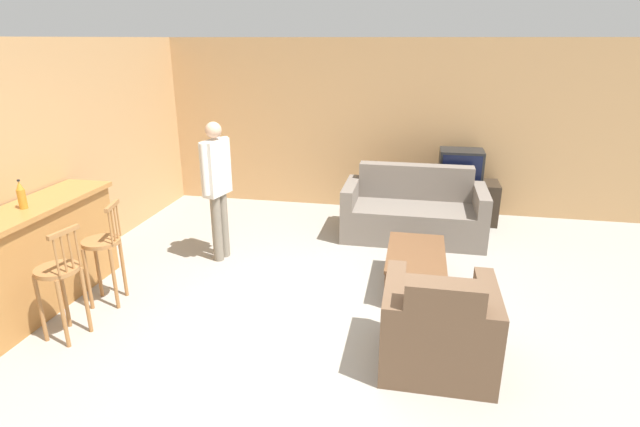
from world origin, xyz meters
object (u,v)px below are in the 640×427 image
object	(u,v)px
bar_chair_near	(60,280)
tv	(461,166)
bar_chair_mid	(104,250)
person_by_window	(217,183)
coffee_table	(416,257)
couch_far	(413,213)
armchair_near	(438,330)
tv_unit	(457,201)
bottle	(21,195)

from	to	relation	value
bar_chair_near	tv	world-z (taller)	tv
bar_chair_mid	tv	xyz separation A→B (m)	(3.65, 3.23, 0.26)
tv	person_by_window	size ratio (longest dim) A/B	0.36
coffee_table	bar_chair_mid	bearing A→B (deg)	-163.21
couch_far	armchair_near	xyz separation A→B (m)	(0.25, -2.90, 0.00)
tv_unit	tv	bearing A→B (deg)	-90.00
bar_chair_mid	bottle	xyz separation A→B (m)	(-0.62, -0.22, 0.61)
bar_chair_mid	tv_unit	distance (m)	4.88
tv	tv_unit	bearing A→B (deg)	90.00
tv_unit	bottle	distance (m)	5.56
bar_chair_near	tv	size ratio (longest dim) A/B	1.74
bar_chair_near	bar_chair_mid	world-z (taller)	same
couch_far	tv	distance (m)	1.11
bar_chair_near	bottle	xyz separation A→B (m)	(-0.62, 0.42, 0.61)
coffee_table	tv	world-z (taller)	tv
bar_chair_near	coffee_table	distance (m)	3.46
couch_far	tv	bearing A→B (deg)	50.28
bar_chair_mid	person_by_window	xyz separation A→B (m)	(0.72, 1.26, 0.39)
bar_chair_mid	armchair_near	size ratio (longest dim) A/B	1.17
tv_unit	bar_chair_near	bearing A→B (deg)	-133.30
armchair_near	person_by_window	xyz separation A→B (m)	(-2.56, 1.70, 0.63)
bar_chair_near	bar_chair_mid	xyz separation A→B (m)	(-0.00, 0.65, 0.00)
couch_far	bottle	bearing A→B (deg)	-143.52
person_by_window	bottle	bearing A→B (deg)	-131.82
bottle	armchair_near	bearing A→B (deg)	-3.08
couch_far	bottle	distance (m)	4.61
coffee_table	tv	distance (m)	2.42
couch_far	bottle	size ratio (longest dim) A/B	6.61
bar_chair_near	person_by_window	xyz separation A→B (m)	(0.72, 1.91, 0.39)
bar_chair_near	couch_far	world-z (taller)	bar_chair_near
bottle	person_by_window	xyz separation A→B (m)	(1.33, 1.49, -0.22)
bar_chair_near	person_by_window	bearing A→B (deg)	69.49
armchair_near	tv	bearing A→B (deg)	84.12
armchair_near	coffee_table	world-z (taller)	armchair_near
bar_chair_mid	tv_unit	size ratio (longest dim) A/B	0.94
bottle	tv	bearing A→B (deg)	38.94
bar_chair_near	couch_far	bearing A→B (deg)	45.86
tv	bottle	size ratio (longest dim) A/B	2.15
bar_chair_near	tv_unit	xyz separation A→B (m)	(3.65, 3.88, -0.28)
tv_unit	tv	size ratio (longest dim) A/B	1.86
bottle	bar_chair_mid	bearing A→B (deg)	20.02
coffee_table	tv	xyz separation A→B (m)	(0.58, 2.30, 0.47)
tv	bar_chair_mid	bearing A→B (deg)	-138.56
couch_far	bottle	xyz separation A→B (m)	(-3.64, -2.69, 0.86)
armchair_near	person_by_window	world-z (taller)	person_by_window
couch_far	coffee_table	bearing A→B (deg)	-88.01
tv_unit	tv	xyz separation A→B (m)	(0.00, -0.00, 0.54)
bottle	bar_chair_near	bearing A→B (deg)	-34.60
bar_chair_mid	bottle	size ratio (longest dim) A/B	3.76
armchair_near	tv	size ratio (longest dim) A/B	1.49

